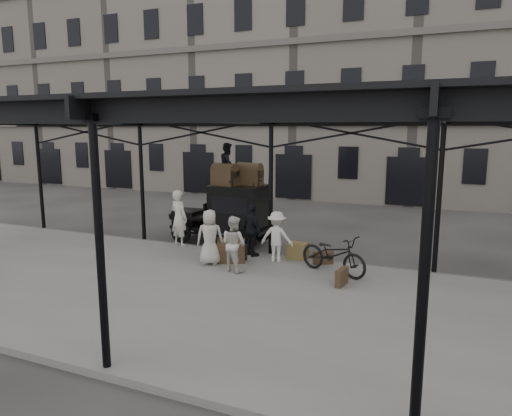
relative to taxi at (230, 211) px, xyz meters
The scene contains 18 objects.
ground 4.02m from the taxi, 57.60° to the right, with size 120.00×120.00×0.00m, color #383533.
platform 5.74m from the taxi, 68.59° to the right, with size 28.00×8.00×0.15m, color slate.
canopy 6.35m from the taxi, 67.50° to the right, with size 22.50×9.00×4.74m.
building_frontage 15.99m from the taxi, 82.08° to the left, with size 64.00×8.00×14.00m, color slate.
taxi is the anchor object (origin of this frame).
porter_left 1.95m from the taxi, 130.03° to the right, with size 0.71×0.47×1.96m, color silver.
porter_midleft 3.78m from the taxi, 62.55° to the right, with size 0.78×0.61×1.60m, color beige.
porter_centre 3.14m from the taxi, 75.27° to the right, with size 0.81×0.53×1.66m, color beige.
porter_official 2.37m from the taxi, 47.09° to the right, with size 0.99×0.41×1.70m, color black.
porter_right 3.27m from the taxi, 38.30° to the right, with size 1.01×0.58×1.56m, color silver.
bicycle 5.11m from the taxi, 29.53° to the right, with size 0.74×2.13×1.12m, color black.
porter_roof 1.73m from the taxi, 107.50° to the right, with size 0.73×0.57×1.50m, color black.
steamer_trunk_roof_near 1.33m from the taxi, 108.07° to the right, with size 0.90×0.55×0.66m, color #4E3B24, non-canonical shape.
steamer_trunk_roof_far 1.48m from the taxi, 16.81° to the left, with size 0.91×0.55×0.66m, color #4E3B24, non-canonical shape.
steamer_trunk_platform 2.98m from the taxi, 63.57° to the right, with size 0.83×0.51×0.61m, color #4E3B24, non-canonical shape.
wicker_hamper 3.47m from the taxi, 25.16° to the right, with size 0.60×0.45×0.50m, color olive.
suitcase_upright 5.99m from the taxi, 34.81° to the right, with size 0.15×0.60×0.45m, color #4E3B24.
suitcase_flat 4.40m from the taxi, 23.79° to the right, with size 0.60×0.15×0.40m, color #4E3B24.
Camera 1 is at (5.19, -11.48, 4.18)m, focal length 32.00 mm.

